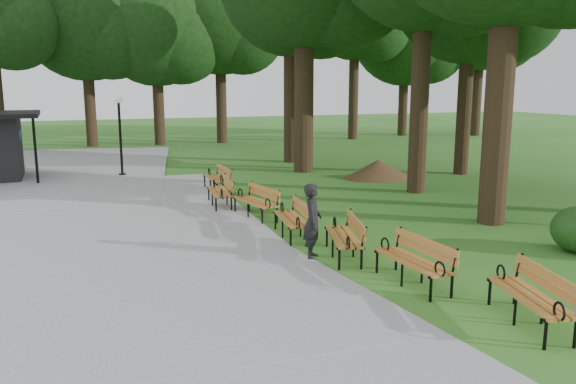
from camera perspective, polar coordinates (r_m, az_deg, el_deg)
name	(u,v)px	position (r m, az deg, el deg)	size (l,w,h in m)	color
ground	(296,246)	(12.93, 0.78, -5.40)	(100.00, 100.00, 0.00)	#29641C
path	(103,229)	(15.00, -17.99, -3.54)	(12.00, 38.00, 0.06)	gray
person	(313,221)	(11.87, 2.47, -2.93)	(0.58, 0.38, 1.58)	black
lamp_post	(119,118)	(23.35, -16.46, 7.09)	(0.32, 0.32, 3.18)	black
dirt_mound	(378,169)	(22.35, 9.01, 2.30)	(2.28, 2.28, 0.73)	#47301C
bench_0	(530,297)	(9.47, 22.97, -9.61)	(1.90, 0.64, 0.88)	#B06928
bench_1	(413,261)	(10.63, 12.31, -6.78)	(1.90, 0.64, 0.88)	#B06928
bench_2	(343,237)	(12.05, 5.53, -4.48)	(1.90, 0.64, 0.88)	#B06928
bench_3	(292,219)	(13.55, 0.36, -2.72)	(1.90, 0.64, 0.88)	#B06928
bench_4	(255,202)	(15.53, -3.29, -0.99)	(1.90, 0.64, 0.88)	#B06928
bench_5	(219,192)	(17.09, -6.85, 0.03)	(1.90, 0.64, 0.88)	#B06928
bench_6	(217,179)	(19.46, -7.12, 1.33)	(1.90, 0.64, 0.88)	#B06928
tree_backdrop	(267,14)	(36.40, -2.09, 17.34)	(37.63, 9.49, 15.56)	black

